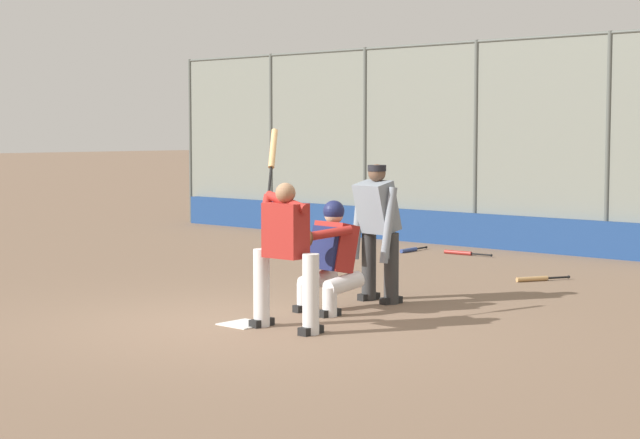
# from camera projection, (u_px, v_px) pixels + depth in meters

# --- Properties ---
(ground_plane) EXTENTS (160.00, 160.00, 0.00)m
(ground_plane) POSITION_uv_depth(u_px,v_px,m) (245.00, 325.00, 11.16)
(ground_plane) COLOR #7A604C
(home_plate_marker) EXTENTS (0.43, 0.43, 0.01)m
(home_plate_marker) POSITION_uv_depth(u_px,v_px,m) (245.00, 324.00, 11.16)
(home_plate_marker) COLOR white
(home_plate_marker) RESTS_ON ground_plane
(backstop_fence) EXTENTS (20.10, 0.08, 3.60)m
(backstop_fence) POSITION_uv_depth(u_px,v_px,m) (608.00, 139.00, 16.98)
(backstop_fence) COLOR #515651
(backstop_fence) RESTS_ON ground_plane
(padding_wall) EXTENTS (19.62, 0.18, 0.58)m
(padding_wall) POSITION_uv_depth(u_px,v_px,m) (603.00, 240.00, 17.04)
(padding_wall) COLOR navy
(padding_wall) RESTS_ON ground_plane
(bleachers_beyond) EXTENTS (14.01, 1.95, 1.16)m
(bleachers_beyond) POSITION_uv_depth(u_px,v_px,m) (544.00, 217.00, 20.28)
(bleachers_beyond) COLOR slate
(bleachers_beyond) RESTS_ON ground_plane
(batter_at_plate) EXTENTS (0.99, 0.58, 2.04)m
(batter_at_plate) POSITION_uv_depth(u_px,v_px,m) (285.00, 250.00, 10.78)
(batter_at_plate) COLOR silver
(batter_at_plate) RESTS_ON ground_plane
(catcher_behind_plate) EXTENTS (0.67, 0.81, 1.25)m
(catcher_behind_plate) POSITION_uv_depth(u_px,v_px,m) (329.00, 255.00, 11.87)
(catcher_behind_plate) COLOR silver
(catcher_behind_plate) RESTS_ON ground_plane
(umpire_home) EXTENTS (0.66, 0.45, 1.63)m
(umpire_home) POSITION_uv_depth(u_px,v_px,m) (377.00, 229.00, 12.55)
(umpire_home) COLOR #333333
(umpire_home) RESTS_ON ground_plane
(spare_bat_near_backstop) EXTENTS (0.12, 0.81, 0.07)m
(spare_bat_near_backstop) POSITION_uv_depth(u_px,v_px,m) (411.00, 250.00, 17.91)
(spare_bat_near_backstop) COLOR black
(spare_bat_near_backstop) RESTS_ON ground_plane
(spare_bat_third_base_side) EXTENTS (0.89, 0.11, 0.07)m
(spare_bat_third_base_side) POSITION_uv_depth(u_px,v_px,m) (462.00, 253.00, 17.45)
(spare_bat_third_base_side) COLOR black
(spare_bat_third_base_side) RESTS_ON ground_plane
(spare_bat_first_base_side) EXTENTS (0.43, 0.75, 0.07)m
(spare_bat_first_base_side) POSITION_uv_depth(u_px,v_px,m) (536.00, 279.00, 14.39)
(spare_bat_first_base_side) COLOR black
(spare_bat_first_base_side) RESTS_ON ground_plane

